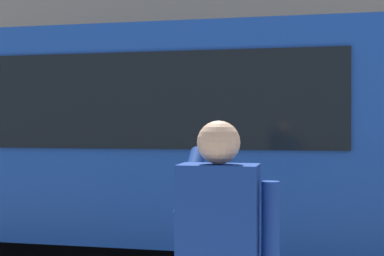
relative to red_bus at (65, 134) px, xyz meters
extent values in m
cube|color=#1947AD|center=(-0.02, -0.01, 0.02)|extent=(9.00, 2.50, 2.60)
cube|color=black|center=(-0.02, 1.25, 0.42)|extent=(7.60, 0.06, 1.10)
cylinder|color=black|center=(-3.02, -1.11, -1.18)|extent=(1.00, 0.28, 1.00)
cylinder|color=black|center=(-3.02, 1.09, -1.18)|extent=(1.00, 0.28, 1.00)
cube|color=navy|center=(-2.96, 4.53, -0.38)|extent=(0.40, 0.24, 0.66)
sphere|color=#D8A884|center=(-2.96, 4.53, 0.06)|extent=(0.22, 0.22, 0.22)
cylinder|color=navy|center=(-3.22, 4.53, -0.42)|extent=(0.09, 0.09, 0.58)
cylinder|color=navy|center=(-2.78, 4.37, -0.16)|extent=(0.09, 0.48, 0.37)
cube|color=black|center=(-2.86, 4.23, 0.04)|extent=(0.07, 0.01, 0.14)
camera|label=1|loc=(-3.42, 7.28, 0.15)|focal=51.81mm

